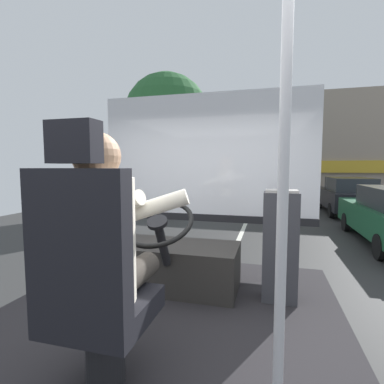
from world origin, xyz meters
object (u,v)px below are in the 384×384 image
at_px(steering_console, 177,264).
at_px(handrail_pole, 283,206).
at_px(bus_driver, 104,236).
at_px(fare_box, 280,246).
at_px(parked_car_black, 348,195).
at_px(driver_seat, 93,284).

xyz_separation_m(steering_console, handrail_pole, (0.85, -1.25, 0.73)).
xyz_separation_m(bus_driver, fare_box, (0.90, 1.17, -0.31)).
height_order(steering_console, parked_car_black, steering_console).
distance_m(steering_console, parked_car_black, 10.81).
relative_size(bus_driver, parked_car_black, 0.21).
height_order(driver_seat, bus_driver, driver_seat).
distance_m(steering_console, handrail_pole, 1.68).
height_order(steering_console, fare_box, fare_box).
bearing_deg(fare_box, parked_car_black, 74.04).
bearing_deg(parked_car_black, driver_seat, -108.40).
distance_m(steering_console, fare_box, 0.93).
xyz_separation_m(driver_seat, bus_driver, (-0.00, 0.10, 0.21)).
bearing_deg(fare_box, driver_seat, -125.10).
relative_size(driver_seat, steering_console, 1.19).
height_order(bus_driver, fare_box, bus_driver).
bearing_deg(steering_console, driver_seat, -90.00).
bearing_deg(steering_console, fare_box, -0.11).
relative_size(steering_console, handrail_pole, 0.58).
distance_m(bus_driver, fare_box, 1.51).
distance_m(driver_seat, handrail_pole, 0.94).
bearing_deg(bus_driver, driver_seat, -90.00).
bearing_deg(bus_driver, steering_console, 90.00).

